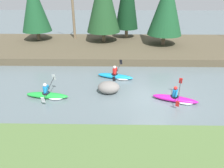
{
  "coord_description": "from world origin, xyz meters",
  "views": [
    {
      "loc": [
        -2.39,
        -12.05,
        6.7
      ],
      "look_at": [
        -2.63,
        0.87,
        0.55
      ],
      "focal_mm": 35.0,
      "sensor_mm": 36.0,
      "label": 1
    }
  ],
  "objects": [
    {
      "name": "kayaker_lead",
      "position": [
        1.35,
        -0.41,
        0.2
      ],
      "size": [
        2.76,
        2.02,
        1.2
      ],
      "rotation": [
        0.0,
        0.0,
        -0.31
      ],
      "color": "#C61999",
      "rests_on": "ground"
    },
    {
      "name": "kayaker_trailing",
      "position": [
        -6.58,
        -0.08,
        0.2
      ],
      "size": [
        2.79,
        2.07,
        1.2
      ],
      "rotation": [
        0.0,
        0.0,
        -0.12
      ],
      "color": "green",
      "rests_on": "ground"
    },
    {
      "name": "ground_plane",
      "position": [
        0.0,
        0.0,
        0.0
      ],
      "size": [
        90.0,
        90.0,
        0.0
      ],
      "primitive_type": "plane",
      "color": "slate"
    },
    {
      "name": "conifer_tree_far_left",
      "position": [
        -11.07,
        12.12,
        4.33
      ],
      "size": [
        3.14,
        3.14,
        6.4
      ],
      "color": "brown",
      "rests_on": "riverbank_far"
    },
    {
      "name": "bare_tree_upstream",
      "position": [
        -7.13,
        13.14,
        3.57
      ],
      "size": [
        3.44,
        3.4,
        6.23
      ],
      "color": "#7A664C",
      "rests_on": "riverbank_far"
    },
    {
      "name": "boulder_midstream",
      "position": [
        -2.84,
        0.66,
        0.4
      ],
      "size": [
        1.42,
        1.11,
        0.8
      ],
      "color": "gray",
      "rests_on": "ground"
    },
    {
      "name": "conifer_tree_centre",
      "position": [
        2.52,
        10.38,
        4.45
      ],
      "size": [
        3.45,
        3.45,
        6.6
      ],
      "color": "brown",
      "rests_on": "riverbank_far"
    },
    {
      "name": "riverbank_far",
      "position": [
        0.0,
        10.32,
        0.32
      ],
      "size": [
        44.0,
        9.58,
        0.64
      ],
      "color": "brown",
      "rests_on": "ground"
    },
    {
      "name": "kayaker_middle",
      "position": [
        -2.31,
        3.0,
        0.2
      ],
      "size": [
        2.77,
        2.04,
        1.2
      ],
      "rotation": [
        0.0,
        0.0,
        -0.27
      ],
      "color": "#1993D6",
      "rests_on": "ground"
    }
  ]
}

